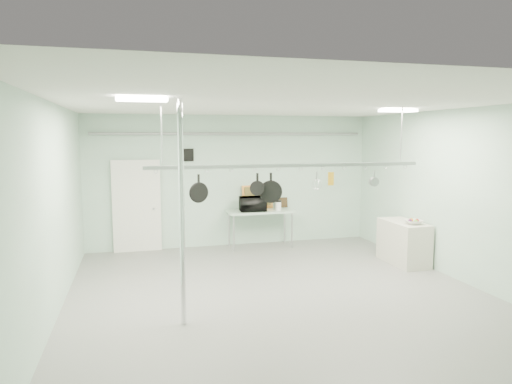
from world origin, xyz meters
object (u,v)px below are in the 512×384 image
object	(u,v)px
skillet_mid	(257,184)
skillet_right	(271,188)
side_cabinet	(404,242)
coffee_canister	(278,206)
pot_rack	(290,164)
microwave	(253,204)
skillet_left	(199,188)
chrome_pole	(182,214)
prep_table	(260,213)
fruit_bowl	(413,222)

from	to	relation	value
skillet_mid	skillet_right	bearing A→B (deg)	23.38
side_cabinet	coffee_canister	world-z (taller)	coffee_canister
pot_rack	skillet_right	size ratio (longest dim) A/B	9.31
microwave	skillet_left	world-z (taller)	skillet_left
chrome_pole	prep_table	xyz separation A→B (m)	(2.30, 4.20, -0.77)
fruit_bowl	skillet_right	size ratio (longest dim) A/B	0.69
coffee_canister	skillet_mid	world-z (taller)	skillet_mid
prep_table	skillet_left	size ratio (longest dim) A/B	3.53
skillet_left	skillet_mid	size ratio (longest dim) A/B	1.28
side_cabinet	pot_rack	bearing A→B (deg)	-159.55
pot_rack	microwave	distance (m)	3.43
side_cabinet	pot_rack	xyz separation A→B (m)	(-2.95, -1.10, 1.78)
prep_table	microwave	size ratio (longest dim) A/B	2.57
skillet_mid	side_cabinet	bearing A→B (deg)	40.77
fruit_bowl	skillet_right	xyz separation A→B (m)	(-3.30, -0.80, 0.88)
side_cabinet	pot_rack	distance (m)	3.62
chrome_pole	skillet_left	xyz separation A→B (m)	(0.36, 0.90, 0.26)
prep_table	fruit_bowl	bearing A→B (deg)	-44.21
pot_rack	fruit_bowl	distance (m)	3.33
side_cabinet	prep_table	bearing A→B (deg)	139.21
microwave	skillet_left	size ratio (longest dim) A/B	1.37
coffee_canister	skillet_mid	size ratio (longest dim) A/B	0.58
chrome_pole	skillet_mid	distance (m)	1.64
side_cabinet	skillet_left	xyz separation A→B (m)	(-4.49, -1.10, 1.41)
microwave	skillet_mid	bearing A→B (deg)	81.30
fruit_bowl	skillet_left	bearing A→B (deg)	-169.91
prep_table	coffee_canister	size ratio (longest dim) A/B	7.76
prep_table	fruit_bowl	size ratio (longest dim) A/B	4.48
microwave	coffee_canister	bearing A→B (deg)	-179.20
skillet_right	side_cabinet	bearing A→B (deg)	33.99
chrome_pole	coffee_canister	size ratio (longest dim) A/B	15.53
chrome_pole	skillet_right	bearing A→B (deg)	29.81
fruit_bowl	microwave	bearing A→B (deg)	138.79
side_cabinet	fruit_bowl	bearing A→B (deg)	-86.55
coffee_canister	skillet_left	distance (m)	4.06
skillet_left	skillet_right	xyz separation A→B (m)	(1.21, 0.00, -0.03)
skillet_mid	chrome_pole	bearing A→B (deg)	-122.67
coffee_canister	fruit_bowl	distance (m)	3.21
fruit_bowl	skillet_left	world-z (taller)	skillet_left
chrome_pole	skillet_mid	xyz separation A→B (m)	(1.34, 0.90, 0.31)
chrome_pole	prep_table	bearing A→B (deg)	61.29
chrome_pole	skillet_left	distance (m)	1.00
pot_rack	fruit_bowl	world-z (taller)	pot_rack
fruit_bowl	skillet_mid	world-z (taller)	skillet_mid
pot_rack	coffee_canister	bearing A→B (deg)	75.53
side_cabinet	skillet_right	size ratio (longest dim) A/B	2.33
side_cabinet	microwave	xyz separation A→B (m)	(-2.75, 2.13, 0.63)
chrome_pole	skillet_left	bearing A→B (deg)	68.00
skillet_right	coffee_canister	bearing A→B (deg)	85.58
prep_table	skillet_left	distance (m)	3.96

